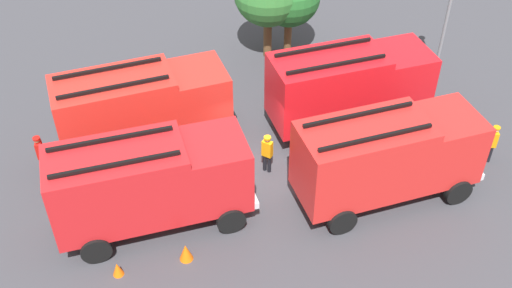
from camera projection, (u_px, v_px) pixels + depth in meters
ground_plane at (256, 170)px, 25.65m from camera, size 49.41×49.41×0.00m
fire_truck_0 at (149, 181)px, 22.00m from camera, size 7.45×3.48×3.88m
fire_truck_1 at (387, 155)px, 23.09m from camera, size 7.49×3.65×3.88m
fire_truck_2 at (142, 106)px, 25.42m from camera, size 7.52×3.77×3.88m
fire_truck_3 at (349, 85)px, 26.63m from camera, size 7.48×3.60×3.88m
firefighter_0 at (41, 153)px, 24.88m from camera, size 0.30×0.42×1.84m
firefighter_1 at (169, 161)px, 24.61m from camera, size 0.46×0.47×1.73m
firefighter_2 at (493, 142)px, 25.51m from camera, size 0.31×0.46×1.75m
firefighter_3 at (267, 152)px, 24.97m from camera, size 0.48×0.45×1.80m
traffic_cone_0 at (118, 269)px, 21.34m from camera, size 0.39×0.39×0.56m
traffic_cone_1 at (186, 252)px, 21.83m from camera, size 0.49×0.49×0.71m
lamppost at (449, 10)px, 28.82m from camera, size 0.36×0.36×6.04m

